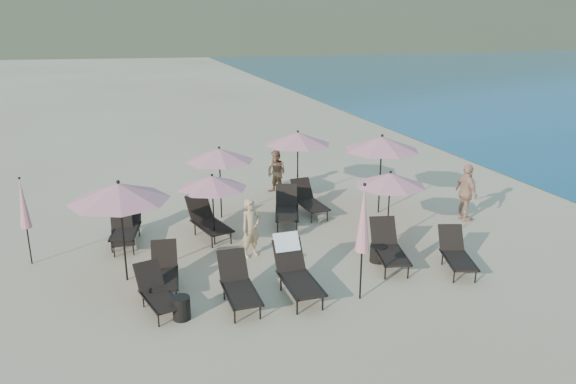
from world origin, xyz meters
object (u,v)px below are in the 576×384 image
object	(u,v)px
lounger_5	(456,253)
beachgoer_b	(276,172)
lounger_9	(287,208)
lounger_4	(388,247)
beachgoer_c	(466,193)
lounger_8	(208,220)
umbrella_open_3	(219,155)
beachgoer_a	(251,228)
lounger_10	(309,200)
umbrella_open_2	(390,179)
umbrella_closed_0	(363,220)
umbrella_closed_1	(23,204)
umbrella_open_4	(298,138)
umbrella_open_0	(119,192)
lounger_7	(122,231)
umbrella_open_5	(382,144)
side_table_1	(378,254)
lounger_0	(157,292)
lounger_6	(127,225)
umbrella_open_1	(212,182)
lounger_3	(295,269)
side_table_0	(181,308)
lounger_1	(164,271)
lounger_2	(238,284)

from	to	relation	value
lounger_5	beachgoer_b	world-z (taller)	beachgoer_b
lounger_5	lounger_9	distance (m)	5.27
lounger_4	beachgoer_c	distance (m)	4.31
lounger_8	umbrella_open_3	xyz separation A→B (m)	(0.65, 1.40, 1.51)
lounger_8	beachgoer_a	bearing A→B (deg)	-79.42
lounger_10	umbrella_open_2	size ratio (longest dim) A/B	0.85
umbrella_closed_0	umbrella_closed_1	size ratio (longest dim) A/B	1.17
beachgoer_c	umbrella_open_4	bearing A→B (deg)	51.24
lounger_8	umbrella_open_0	xyz separation A→B (m)	(-2.31, -2.15, 1.69)
beachgoer_b	lounger_4	bearing A→B (deg)	-24.99
lounger_5	lounger_7	xyz separation A→B (m)	(-7.74, 4.00, -0.02)
lounger_5	umbrella_open_5	size ratio (longest dim) A/B	0.68
lounger_4	beachgoer_a	size ratio (longest dim) A/B	1.20
lounger_10	umbrella_open_0	distance (m)	6.66
lounger_9	lounger_7	bearing A→B (deg)	-159.02
umbrella_open_0	side_table_1	bearing A→B (deg)	-7.95
umbrella_open_2	umbrella_closed_1	distance (m)	9.27
lounger_0	lounger_8	world-z (taller)	lounger_8
lounger_5	umbrella_closed_0	bearing A→B (deg)	-149.70
lounger_4	lounger_6	xyz separation A→B (m)	(-6.15, 3.59, -0.01)
lounger_5	lounger_6	bearing A→B (deg)	167.40
umbrella_open_2	umbrella_open_5	world-z (taller)	umbrella_open_5
lounger_8	umbrella_open_3	world-z (taller)	umbrella_open_3
lounger_4	lounger_6	size ratio (longest dim) A/B	1.01
side_table_1	beachgoer_b	xyz separation A→B (m)	(-0.84, 6.23, 0.55)
umbrella_open_3	side_table_1	xyz separation A→B (m)	(3.16, -4.40, -1.78)
lounger_9	umbrella_open_1	bearing A→B (deg)	-140.08
umbrella_closed_1	umbrella_open_2	bearing A→B (deg)	-9.41
lounger_3	umbrella_open_0	size ratio (longest dim) A/B	0.77
lounger_4	umbrella_open_1	bearing A→B (deg)	159.28
umbrella_open_5	umbrella_closed_0	distance (m)	5.81
umbrella_open_4	side_table_0	distance (m)	8.49
lounger_8	umbrella_open_1	world-z (taller)	umbrella_open_1
lounger_4	beachgoer_b	world-z (taller)	beachgoer_b
beachgoer_c	lounger_3	bearing A→B (deg)	115.22
side_table_1	umbrella_closed_0	bearing A→B (deg)	-127.30
lounger_5	umbrella_open_4	size ratio (longest dim) A/B	0.72
side_table_1	umbrella_closed_1	bearing A→B (deg)	163.25
umbrella_closed_0	lounger_10	bearing A→B (deg)	81.94
lounger_5	beachgoer_b	distance (m)	7.63
lounger_1	beachgoer_b	xyz separation A→B (m)	(4.46, 6.06, 0.33)
umbrella_open_0	lounger_3	bearing A→B (deg)	-26.31
umbrella_open_3	umbrella_open_4	size ratio (longest dim) A/B	0.95
lounger_2	lounger_7	size ratio (longest dim) A/B	1.10
umbrella_open_4	side_table_1	distance (m)	5.76
lounger_5	umbrella_open_0	world-z (taller)	umbrella_open_0
umbrella_open_0	side_table_1	size ratio (longest dim) A/B	5.69
lounger_5	umbrella_open_2	distance (m)	2.57
umbrella_open_4	lounger_9	bearing A→B (deg)	-116.73
lounger_7	umbrella_open_3	world-z (taller)	umbrella_open_3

